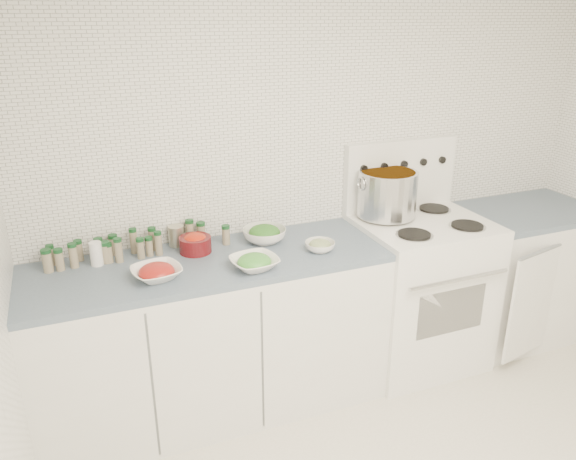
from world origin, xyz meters
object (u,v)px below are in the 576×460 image
Objects in this scene: stock_pot at (387,192)px; stove at (417,287)px; bowl_tomato at (157,272)px; bowl_snowpea at (254,262)px.

stove is at bearing -41.83° from stock_pot.
stove reaches higher than bowl_tomato.
stock_pot reaches higher than bowl_snowpea.
bowl_snowpea is (0.47, -0.07, 0.00)m from bowl_tomato.
bowl_tomato is 1.02× the size of bowl_snowpea.
bowl_tomato is at bearing -169.73° from stock_pot.
stove is 1.21m from bowl_snowpea.
stock_pot is 1.01m from bowl_snowpea.
bowl_snowpea is at bearing -161.04° from stock_pot.
bowl_tomato is at bearing -176.21° from stove.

